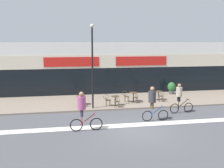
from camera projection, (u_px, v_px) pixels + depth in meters
ground_plane at (137, 131)px, 14.49m from camera, size 120.00×120.00×0.00m
sidewalk_slab at (113, 101)px, 21.52m from camera, size 40.00×5.50×0.12m
storefront_facade at (104, 67)px, 25.72m from camera, size 40.00×4.06×4.82m
bike_lane_stripe at (132, 125)px, 15.49m from camera, size 36.00×0.70×0.01m
bistro_table_0 at (81, 98)px, 19.91m from camera, size 0.69×0.69×0.70m
bistro_table_1 at (115, 99)px, 19.68m from camera, size 0.61×0.61×0.71m
bistro_table_2 at (133, 95)px, 20.99m from camera, size 0.67×0.67×0.75m
bistro_table_3 at (158, 94)px, 21.56m from camera, size 0.65×0.65×0.74m
cafe_chair_0_near at (81, 100)px, 19.30m from camera, size 0.45×0.60×0.90m
cafe_chair_1_near at (117, 101)px, 19.07m from camera, size 0.45×0.60×0.90m
cafe_chair_1_side at (107, 99)px, 19.56m from camera, size 0.59×0.43×0.90m
cafe_chair_2_near at (135, 97)px, 20.38m from camera, size 0.41×0.58×0.90m
cafe_chair_2_side at (126, 95)px, 20.88m from camera, size 0.58×0.41×0.90m
cafe_chair_3_near at (161, 95)px, 20.95m from camera, size 0.43×0.59×0.90m
planter_pot at (172, 88)px, 24.05m from camera, size 0.72×0.72×1.09m
lamp_post at (92, 61)px, 18.44m from camera, size 0.26×0.26×5.98m
cyclist_0 at (180, 96)px, 17.94m from camera, size 1.75×0.51×2.06m
cyclist_1 at (83, 108)px, 14.26m from camera, size 1.81×0.48×2.21m
cyclist_2 at (153, 101)px, 16.09m from camera, size 1.71×0.48×2.17m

